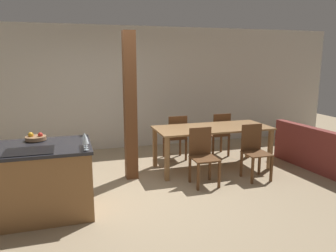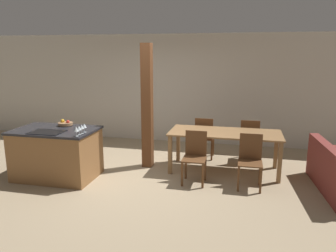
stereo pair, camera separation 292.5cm
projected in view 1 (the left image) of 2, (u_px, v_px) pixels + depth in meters
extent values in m
plane|color=#9E896B|center=(134.00, 192.00, 4.99)|extent=(16.00, 16.00, 0.00)
cube|color=beige|center=(109.00, 89.00, 7.19)|extent=(11.20, 0.08, 2.70)
cube|color=olive|center=(34.00, 182.00, 4.20)|extent=(1.42, 0.92, 0.87)
cube|color=#232328|center=(31.00, 148.00, 4.11)|extent=(1.46, 0.96, 0.04)
cube|color=black|center=(29.00, 151.00, 3.88)|extent=(0.56, 0.40, 0.01)
cylinder|color=#99704C|center=(36.00, 138.00, 4.40)|extent=(0.27, 0.27, 0.05)
sphere|color=red|center=(40.00, 135.00, 4.40)|extent=(0.06, 0.06, 0.06)
sphere|color=gold|center=(31.00, 135.00, 4.38)|extent=(0.07, 0.07, 0.07)
cylinder|color=silver|center=(86.00, 150.00, 3.91)|extent=(0.06, 0.06, 0.00)
cylinder|color=silver|center=(86.00, 147.00, 3.90)|extent=(0.01, 0.01, 0.08)
cone|color=silver|center=(86.00, 140.00, 3.89)|extent=(0.08, 0.08, 0.07)
cylinder|color=silver|center=(86.00, 148.00, 4.00)|extent=(0.06, 0.06, 0.00)
cylinder|color=silver|center=(86.00, 145.00, 3.99)|extent=(0.01, 0.01, 0.08)
cone|color=silver|center=(85.00, 139.00, 3.97)|extent=(0.08, 0.08, 0.07)
cylinder|color=silver|center=(85.00, 146.00, 4.08)|extent=(0.06, 0.06, 0.00)
cylinder|color=silver|center=(85.00, 143.00, 4.08)|extent=(0.01, 0.01, 0.08)
cone|color=silver|center=(85.00, 137.00, 4.06)|extent=(0.08, 0.08, 0.07)
cylinder|color=silver|center=(85.00, 144.00, 4.17)|extent=(0.06, 0.06, 0.00)
cylinder|color=silver|center=(85.00, 141.00, 4.16)|extent=(0.01, 0.01, 0.08)
cone|color=silver|center=(84.00, 135.00, 4.15)|extent=(0.08, 0.08, 0.07)
cube|color=olive|center=(212.00, 128.00, 5.95)|extent=(2.10, 0.90, 0.03)
cube|color=olive|center=(167.00, 159.00, 5.38)|extent=(0.07, 0.07, 0.75)
cube|color=olive|center=(270.00, 150.00, 5.95)|extent=(0.07, 0.07, 0.75)
cube|color=olive|center=(155.00, 147.00, 6.10)|extent=(0.07, 0.07, 0.75)
cube|color=olive|center=(248.00, 140.00, 6.67)|extent=(0.07, 0.07, 0.75)
cube|color=brown|center=(205.00, 159.00, 5.17)|extent=(0.40, 0.40, 0.02)
cube|color=brown|center=(200.00, 141.00, 5.30)|extent=(0.38, 0.02, 0.45)
cube|color=brown|center=(198.00, 177.00, 5.00)|extent=(0.04, 0.04, 0.43)
cube|color=brown|center=(219.00, 175.00, 5.10)|extent=(0.04, 0.04, 0.43)
cube|color=brown|center=(190.00, 170.00, 5.33)|extent=(0.04, 0.04, 0.43)
cube|color=brown|center=(210.00, 168.00, 5.43)|extent=(0.04, 0.04, 0.43)
cube|color=brown|center=(257.00, 154.00, 5.44)|extent=(0.40, 0.40, 0.02)
cube|color=brown|center=(251.00, 137.00, 5.57)|extent=(0.38, 0.02, 0.45)
cube|color=brown|center=(252.00, 171.00, 5.27)|extent=(0.04, 0.04, 0.43)
cube|color=brown|center=(271.00, 169.00, 5.37)|extent=(0.04, 0.04, 0.43)
cube|color=brown|center=(241.00, 164.00, 5.60)|extent=(0.04, 0.04, 0.43)
cube|color=brown|center=(259.00, 162.00, 5.71)|extent=(0.04, 0.04, 0.43)
cube|color=brown|center=(175.00, 137.00, 6.58)|extent=(0.40, 0.40, 0.02)
cube|color=brown|center=(178.00, 128.00, 6.35)|extent=(0.38, 0.02, 0.45)
cube|color=brown|center=(180.00, 145.00, 6.84)|extent=(0.04, 0.04, 0.43)
cube|color=brown|center=(164.00, 147.00, 6.74)|extent=(0.04, 0.04, 0.43)
cube|color=brown|center=(186.00, 150.00, 6.51)|extent=(0.04, 0.04, 0.43)
cube|color=brown|center=(169.00, 151.00, 6.41)|extent=(0.04, 0.04, 0.43)
cube|color=brown|center=(217.00, 134.00, 6.85)|extent=(0.40, 0.40, 0.02)
cube|color=brown|center=(222.00, 125.00, 6.62)|extent=(0.38, 0.02, 0.45)
cube|color=brown|center=(221.00, 142.00, 7.11)|extent=(0.04, 0.04, 0.43)
cube|color=brown|center=(206.00, 143.00, 7.01)|extent=(0.04, 0.04, 0.43)
cube|color=brown|center=(229.00, 146.00, 6.78)|extent=(0.04, 0.04, 0.43)
cube|color=brown|center=(213.00, 147.00, 6.68)|extent=(0.04, 0.04, 0.43)
cube|color=maroon|center=(325.00, 156.00, 6.12)|extent=(1.03, 1.82, 0.42)
cube|color=maroon|center=(312.00, 137.00, 5.91)|extent=(0.30, 1.76, 0.35)
cube|color=maroon|center=(294.00, 142.00, 6.84)|extent=(0.90, 0.21, 0.56)
cube|color=brown|center=(130.00, 107.00, 5.35)|extent=(0.20, 0.20, 2.43)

